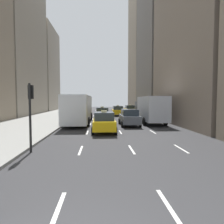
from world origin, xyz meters
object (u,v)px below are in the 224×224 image
at_px(taxi_third, 104,122).
at_px(traffic_light_pole, 30,106).
at_px(box_truck, 150,109).
at_px(taxi_lead, 118,111).
at_px(taxi_fourth, 102,114).
at_px(sedan_black_near, 129,117).
at_px(taxi_second, 130,109).
at_px(city_bus, 79,108).

distance_m(taxi_third, traffic_light_pole, 7.54).
height_order(box_truck, traffic_light_pole, traffic_light_pole).
distance_m(box_truck, traffic_light_pole, 15.83).
bearing_deg(traffic_light_pole, taxi_lead, 74.49).
distance_m(taxi_fourth, sedan_black_near, 7.10).
relative_size(taxi_second, box_truck, 0.52).
relative_size(city_bus, traffic_light_pole, 3.22).
distance_m(taxi_fourth, box_truck, 7.15).
distance_m(taxi_lead, city_bus, 12.37).
relative_size(taxi_second, taxi_third, 1.00).
relative_size(taxi_fourth, box_truck, 0.52).
xyz_separation_m(city_bus, box_truck, (8.41, -0.73, -0.08)).
height_order(taxi_lead, box_truck, box_truck).
height_order(taxi_lead, traffic_light_pole, traffic_light_pole).
bearing_deg(city_bus, taxi_third, -68.39).
bearing_deg(city_bus, sedan_black_near, -27.23).
bearing_deg(sedan_black_near, taxi_second, 81.35).
bearing_deg(taxi_second, box_truck, -90.00).
relative_size(taxi_lead, sedan_black_near, 0.97).
relative_size(taxi_third, traffic_light_pole, 1.22).
height_order(sedan_black_near, box_truck, box_truck).
xyz_separation_m(taxi_lead, box_truck, (2.80, -11.71, 0.83)).
bearing_deg(taxi_fourth, traffic_light_pole, -103.10).
bearing_deg(taxi_lead, city_bus, -117.05).
xyz_separation_m(sedan_black_near, traffic_light_pole, (-6.75, -10.45, 1.51)).
xyz_separation_m(taxi_third, traffic_light_pole, (-3.95, -6.24, 1.53)).
height_order(taxi_fourth, traffic_light_pole, traffic_light_pole).
bearing_deg(box_truck, taxi_second, 90.00).
bearing_deg(traffic_light_pole, box_truck, 52.86).
bearing_deg(taxi_third, traffic_light_pole, -122.35).
xyz_separation_m(taxi_lead, traffic_light_pole, (-6.75, -24.32, 1.53)).
bearing_deg(box_truck, taxi_lead, 103.44).
bearing_deg(taxi_third, taxi_lead, 81.20).
bearing_deg(taxi_lead, sedan_black_near, -90.00).
bearing_deg(sedan_black_near, taxi_lead, 90.00).
distance_m(taxi_lead, sedan_black_near, 13.88).
bearing_deg(taxi_second, traffic_light_pole, -108.31).
relative_size(taxi_second, city_bus, 0.38).
relative_size(taxi_third, taxi_fourth, 1.00).
bearing_deg(taxi_lead, taxi_fourth, -110.85).
height_order(taxi_lead, taxi_second, same).
height_order(taxi_fourth, city_bus, city_bus).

